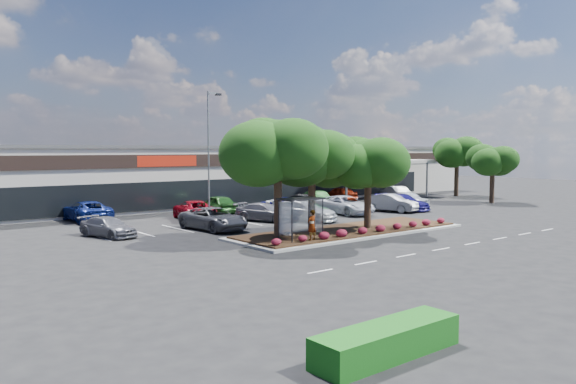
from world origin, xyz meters
TOP-DOWN VIEW (x-y plane):
  - ground at (0.00, 0.00)m, footprint 160.00×160.00m
  - retail_store at (0.06, 33.91)m, footprint 80.40×25.20m
  - landscape_island at (-2.00, 4.00)m, footprint 18.00×6.00m
  - lane_markings at (-0.14, 10.42)m, footprint 33.12×20.06m
  - shrub_row at (-2.00, 1.90)m, footprint 17.00×0.80m
  - bus_shelter at (-7.50, 2.95)m, footprint 2.75×1.55m
  - island_tree_west at (-8.00, 4.50)m, footprint 7.20×7.20m
  - island_tree_mid at (-4.50, 5.20)m, footprint 6.60×6.60m
  - island_tree_east at (-0.50, 3.70)m, footprint 5.80×5.80m
  - hedge_south_west at (-18.00, -13.50)m, footprint 5.00×1.30m
  - tree_east_near at (26.00, 10.00)m, footprint 5.60×5.60m
  - tree_east_far at (31.00, 18.00)m, footprint 6.40×6.40m
  - conifer_north_east at (34.00, 44.00)m, footprint 3.96×3.96m
  - person_waiting at (-7.23, 2.08)m, footprint 0.76×0.56m
  - light_pole at (-6.69, 15.11)m, footprint 1.42×0.70m
  - car_0 at (-15.96, 12.92)m, footprint 3.11×4.93m
  - car_1 at (-8.71, 11.31)m, footprint 3.22×6.10m
  - car_2 at (-2.80, 12.97)m, footprint 3.99×5.46m
  - car_3 at (0.18, 11.60)m, footprint 2.22×5.10m
  - car_4 at (-0.39, 11.02)m, footprint 4.54×6.34m
  - car_5 at (5.71, 12.29)m, footprint 3.03×6.16m
  - car_6 at (10.59, 11.05)m, footprint 2.87×5.31m
  - car_7 at (12.39, 11.12)m, footprint 2.93×5.64m
  - car_8 at (16.53, 13.66)m, footprint 1.90×4.39m
  - car_9 at (-14.22, 22.12)m, footprint 2.84×6.03m
  - car_10 at (-6.85, 17.53)m, footprint 4.18×6.34m
  - car_11 at (-3.04, 19.92)m, footprint 2.51×5.22m
  - car_13 at (2.63, 17.87)m, footprint 3.09×5.24m
  - car_14 at (5.24, 18.43)m, footprint 2.91×4.65m
  - car_15 at (8.74, 19.93)m, footprint 2.86×5.00m
  - car_16 at (14.45, 21.94)m, footprint 2.84×5.16m
  - car_17 at (20.22, 18.86)m, footprint 3.70×5.31m

SIDE VIEW (x-z plane):
  - ground at x=0.00m, z-range 0.00..0.00m
  - lane_markings at x=-0.14m, z-range 0.00..0.01m
  - landscape_island at x=-2.00m, z-range -0.01..0.25m
  - hedge_south_west at x=-18.00m, z-range 0.00..0.90m
  - shrub_row at x=-2.00m, z-range 0.26..0.76m
  - car_0 at x=-15.96m, z-range 0.00..1.33m
  - car_13 at x=2.63m, z-range 0.00..1.37m
  - car_14 at x=5.24m, z-range 0.00..1.45m
  - car_2 at x=-2.80m, z-range 0.00..1.47m
  - car_8 at x=16.53m, z-range 0.00..1.48m
  - car_15 at x=8.74m, z-range 0.00..1.56m
  - car_7 at x=12.39m, z-range 0.00..1.56m
  - car_10 at x=-6.85m, z-range 0.00..1.62m
  - car_3 at x=0.18m, z-range 0.00..1.63m
  - car_1 at x=-8.71m, z-range 0.00..1.64m
  - car_17 at x=20.22m, z-range 0.00..1.66m
  - car_16 at x=14.45m, z-range 0.00..1.66m
  - car_6 at x=10.59m, z-range 0.00..1.66m
  - car_9 at x=-14.22m, z-range 0.00..1.66m
  - car_5 at x=5.71m, z-range 0.00..1.68m
  - car_4 at x=-0.39m, z-range 0.00..1.70m
  - car_11 at x=-3.04m, z-range 0.00..1.72m
  - person_waiting at x=-7.23m, z-range 0.26..2.16m
  - bus_shelter at x=-7.50m, z-range 1.01..3.60m
  - retail_store at x=0.06m, z-range 0.03..6.28m
  - tree_east_near at x=26.00m, z-range 0.00..6.51m
  - island_tree_east at x=-0.50m, z-range 0.26..6.76m
  - tree_east_far at x=31.00m, z-range 0.00..7.62m
  - island_tree_mid at x=-4.50m, z-range 0.26..7.58m
  - island_tree_west at x=-8.00m, z-range 0.26..8.15m
  - conifer_north_east at x=34.00m, z-range 0.00..9.00m
  - light_pole at x=-6.69m, z-range -0.58..9.92m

